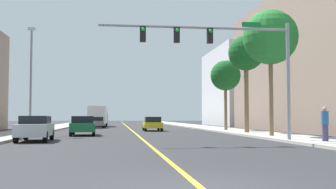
{
  "coord_description": "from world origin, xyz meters",
  "views": [
    {
      "loc": [
        -1.72,
        -8.42,
        1.43
      ],
      "look_at": [
        1.84,
        19.58,
        2.94
      ],
      "focal_mm": 44.38,
      "sensor_mm": 36.0,
      "label": 1
    }
  ],
  "objects_px": {
    "palm_mid": "(246,54)",
    "car_gray": "(98,122)",
    "delivery_truck": "(98,116)",
    "car_green": "(83,125)",
    "palm_near": "(270,38)",
    "palm_far": "(226,76)",
    "street_lamp": "(31,75)",
    "pedestrian": "(325,124)",
    "traffic_signal_mast": "(226,50)",
    "car_silver": "(35,128)",
    "car_yellow": "(152,124)"
  },
  "relations": [
    {
      "from": "palm_far",
      "to": "pedestrian",
      "type": "height_order",
      "value": "palm_far"
    },
    {
      "from": "street_lamp",
      "to": "pedestrian",
      "type": "height_order",
      "value": "street_lamp"
    },
    {
      "from": "traffic_signal_mast",
      "to": "car_yellow",
      "type": "distance_m",
      "value": 20.09
    },
    {
      "from": "car_silver",
      "to": "car_yellow",
      "type": "xyz_separation_m",
      "value": [
        8.35,
        16.66,
        -0.04
      ]
    },
    {
      "from": "street_lamp",
      "to": "palm_far",
      "type": "relative_size",
      "value": 1.2
    },
    {
      "from": "traffic_signal_mast",
      "to": "palm_mid",
      "type": "relative_size",
      "value": 1.33
    },
    {
      "from": "palm_far",
      "to": "car_silver",
      "type": "height_order",
      "value": "palm_far"
    },
    {
      "from": "palm_near",
      "to": "car_green",
      "type": "xyz_separation_m",
      "value": [
        -12.97,
        5.27,
        -6.09
      ]
    },
    {
      "from": "traffic_signal_mast",
      "to": "palm_mid",
      "type": "bearing_deg",
      "value": 66.77
    },
    {
      "from": "car_silver",
      "to": "delivery_truck",
      "type": "height_order",
      "value": "delivery_truck"
    },
    {
      "from": "traffic_signal_mast",
      "to": "car_green",
      "type": "height_order",
      "value": "traffic_signal_mast"
    },
    {
      "from": "palm_mid",
      "to": "car_gray",
      "type": "relative_size",
      "value": 1.81
    },
    {
      "from": "car_green",
      "to": "palm_near",
      "type": "bearing_deg",
      "value": -24.51
    },
    {
      "from": "palm_near",
      "to": "car_gray",
      "type": "distance_m",
      "value": 29.39
    },
    {
      "from": "palm_far",
      "to": "delivery_truck",
      "type": "bearing_deg",
      "value": 120.92
    },
    {
      "from": "street_lamp",
      "to": "pedestrian",
      "type": "distance_m",
      "value": 21.17
    },
    {
      "from": "palm_far",
      "to": "pedestrian",
      "type": "xyz_separation_m",
      "value": [
        0.31,
        -18.53,
        -4.32
      ]
    },
    {
      "from": "palm_near",
      "to": "car_gray",
      "type": "bearing_deg",
      "value": 116.25
    },
    {
      "from": "palm_far",
      "to": "delivery_truck",
      "type": "distance_m",
      "value": 25.73
    },
    {
      "from": "palm_near",
      "to": "car_silver",
      "type": "xyz_separation_m",
      "value": [
        -15.16,
        -2.01,
        -6.07
      ]
    },
    {
      "from": "car_yellow",
      "to": "car_green",
      "type": "height_order",
      "value": "car_green"
    },
    {
      "from": "street_lamp",
      "to": "delivery_truck",
      "type": "bearing_deg",
      "value": 82.27
    },
    {
      "from": "car_gray",
      "to": "delivery_truck",
      "type": "relative_size",
      "value": 0.56
    },
    {
      "from": "palm_far",
      "to": "car_silver",
      "type": "distance_m",
      "value": 21.23
    },
    {
      "from": "street_lamp",
      "to": "car_gray",
      "type": "relative_size",
      "value": 1.82
    },
    {
      "from": "car_yellow",
      "to": "pedestrian",
      "type": "xyz_separation_m",
      "value": [
        7.21,
        -21.16,
        0.32
      ]
    },
    {
      "from": "car_green",
      "to": "delivery_truck",
      "type": "bearing_deg",
      "value": 87.61
    },
    {
      "from": "pedestrian",
      "to": "car_silver",
      "type": "bearing_deg",
      "value": -130.88
    },
    {
      "from": "delivery_truck",
      "to": "pedestrian",
      "type": "relative_size",
      "value": 4.36
    },
    {
      "from": "car_yellow",
      "to": "car_green",
      "type": "relative_size",
      "value": 1.03
    },
    {
      "from": "traffic_signal_mast",
      "to": "pedestrian",
      "type": "bearing_deg",
      "value": -19.43
    },
    {
      "from": "traffic_signal_mast",
      "to": "car_silver",
      "type": "height_order",
      "value": "traffic_signal_mast"
    },
    {
      "from": "palm_far",
      "to": "car_green",
      "type": "xyz_separation_m",
      "value": [
        -13.06,
        -6.76,
        -4.62
      ]
    },
    {
      "from": "traffic_signal_mast",
      "to": "palm_mid",
      "type": "height_order",
      "value": "palm_mid"
    },
    {
      "from": "car_yellow",
      "to": "car_gray",
      "type": "height_order",
      "value": "car_yellow"
    },
    {
      "from": "car_silver",
      "to": "street_lamp",
      "type": "bearing_deg",
      "value": -78.74
    },
    {
      "from": "traffic_signal_mast",
      "to": "car_gray",
      "type": "height_order",
      "value": "traffic_signal_mast"
    },
    {
      "from": "traffic_signal_mast",
      "to": "car_gray",
      "type": "distance_m",
      "value": 32.0
    },
    {
      "from": "traffic_signal_mast",
      "to": "palm_near",
      "type": "distance_m",
      "value": 6.75
    },
    {
      "from": "car_silver",
      "to": "palm_far",
      "type": "bearing_deg",
      "value": -139.52
    },
    {
      "from": "street_lamp",
      "to": "traffic_signal_mast",
      "type": "bearing_deg",
      "value": -38.75
    },
    {
      "from": "palm_mid",
      "to": "car_silver",
      "type": "height_order",
      "value": "palm_mid"
    },
    {
      "from": "palm_near",
      "to": "palm_far",
      "type": "height_order",
      "value": "palm_near"
    },
    {
      "from": "car_silver",
      "to": "pedestrian",
      "type": "distance_m",
      "value": 16.2
    },
    {
      "from": "car_silver",
      "to": "delivery_truck",
      "type": "relative_size",
      "value": 0.55
    },
    {
      "from": "palm_far",
      "to": "pedestrian",
      "type": "distance_m",
      "value": 19.03
    },
    {
      "from": "palm_mid",
      "to": "palm_near",
      "type": "bearing_deg",
      "value": -92.08
    },
    {
      "from": "palm_near",
      "to": "delivery_truck",
      "type": "relative_size",
      "value": 1.09
    },
    {
      "from": "palm_near",
      "to": "pedestrian",
      "type": "height_order",
      "value": "palm_near"
    },
    {
      "from": "street_lamp",
      "to": "pedestrian",
      "type": "xyz_separation_m",
      "value": [
        17.28,
        -11.7,
        -3.55
      ]
    }
  ]
}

